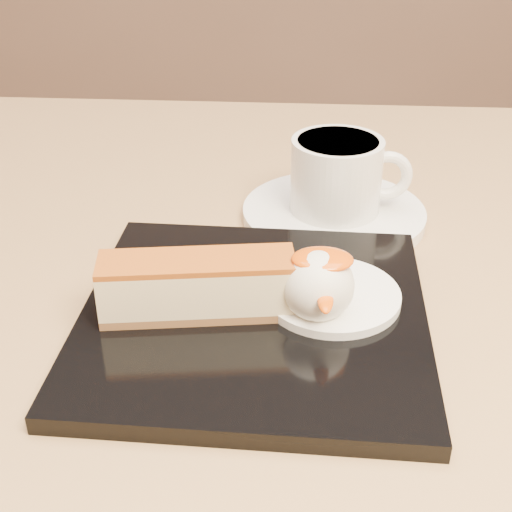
# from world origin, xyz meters

# --- Properties ---
(table) EXTENTS (0.80, 0.80, 0.72)m
(table) POSITION_xyz_m (0.00, 0.00, 0.56)
(table) COLOR black
(table) RESTS_ON ground
(dessert_plate) EXTENTS (0.23, 0.23, 0.01)m
(dessert_plate) POSITION_xyz_m (-0.03, -0.05, 0.73)
(dessert_plate) COLOR black
(dessert_plate) RESTS_ON table
(cheesecake) EXTENTS (0.13, 0.05, 0.04)m
(cheesecake) POSITION_xyz_m (-0.06, -0.05, 0.75)
(cheesecake) COLOR brown
(cheesecake) RESTS_ON dessert_plate
(cream_smear) EXTENTS (0.09, 0.09, 0.01)m
(cream_smear) POSITION_xyz_m (0.02, -0.03, 0.73)
(cream_smear) COLOR white
(cream_smear) RESTS_ON dessert_plate
(ice_cream_scoop) EXTENTS (0.05, 0.05, 0.05)m
(ice_cream_scoop) POSITION_xyz_m (0.01, -0.05, 0.76)
(ice_cream_scoop) COLOR white
(ice_cream_scoop) RESTS_ON cream_smear
(mango_sauce) EXTENTS (0.04, 0.03, 0.01)m
(mango_sauce) POSITION_xyz_m (0.02, -0.05, 0.77)
(mango_sauce) COLOR #E85207
(mango_sauce) RESTS_ON ice_cream_scoop
(mint_sprig) EXTENTS (0.03, 0.02, 0.00)m
(mint_sprig) POSITION_xyz_m (-0.01, -0.01, 0.74)
(mint_sprig) COLOR #2A8032
(mint_sprig) RESTS_ON cream_smear
(saucer) EXTENTS (0.15, 0.15, 0.01)m
(saucer) POSITION_xyz_m (0.03, 0.11, 0.72)
(saucer) COLOR white
(saucer) RESTS_ON table
(coffee_cup) EXTENTS (0.10, 0.07, 0.06)m
(coffee_cup) POSITION_xyz_m (0.03, 0.11, 0.76)
(coffee_cup) COLOR white
(coffee_cup) RESTS_ON saucer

